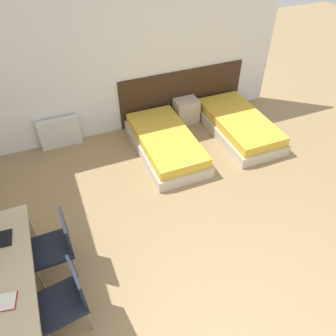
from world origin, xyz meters
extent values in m
cube|color=white|center=(0.00, 4.49, 1.35)|extent=(6.12, 0.05, 2.70)
cube|color=#382316|center=(1.12, 4.45, 0.51)|extent=(2.59, 0.03, 1.01)
cube|color=beige|center=(0.37, 3.47, 0.10)|extent=(0.98, 1.90, 0.20)
cube|color=gold|center=(0.37, 3.47, 0.29)|extent=(0.90, 1.82, 0.17)
cube|color=beige|center=(1.88, 3.47, 0.10)|extent=(0.98, 1.90, 0.20)
cube|color=gold|center=(1.88, 3.47, 0.29)|extent=(0.90, 1.82, 0.17)
cube|color=beige|center=(1.12, 4.24, 0.24)|extent=(0.46, 0.35, 0.48)
cube|color=silver|center=(-1.34, 4.37, 0.28)|extent=(0.73, 0.12, 0.57)
cube|color=#C6B28E|center=(-2.26, 1.39, 0.72)|extent=(0.61, 1.81, 0.04)
cube|color=#C6B28E|center=(-2.26, 2.28, 0.35)|extent=(0.55, 0.04, 0.71)
cube|color=black|center=(-1.79, 1.75, 0.44)|extent=(0.48, 0.48, 0.05)
cube|color=black|center=(-1.57, 1.76, 0.67)|extent=(0.04, 0.42, 0.42)
cylinder|color=slate|center=(-1.99, 1.55, 0.21)|extent=(0.02, 0.02, 0.41)
cylinder|color=slate|center=(-2.00, 1.96, 0.21)|extent=(0.02, 0.02, 0.41)
cylinder|color=slate|center=(-1.58, 1.55, 0.21)|extent=(0.02, 0.02, 0.41)
cylinder|color=slate|center=(-1.59, 1.96, 0.21)|extent=(0.02, 0.02, 0.41)
cube|color=black|center=(-1.79, 1.03, 0.44)|extent=(0.53, 0.53, 0.05)
cube|color=black|center=(-1.57, 1.06, 0.67)|extent=(0.09, 0.42, 0.42)
cylinder|color=slate|center=(-2.02, 1.20, 0.21)|extent=(0.02, 0.02, 0.41)
cylinder|color=slate|center=(-1.56, 0.85, 0.21)|extent=(0.02, 0.02, 0.41)
cylinder|color=slate|center=(-1.62, 1.26, 0.21)|extent=(0.02, 0.02, 0.41)
camera|label=1|loc=(-1.36, -0.88, 3.75)|focal=35.00mm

